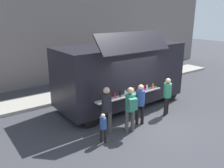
# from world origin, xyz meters

# --- Properties ---
(ground_plane) EXTENTS (60.00, 60.00, 0.00)m
(ground_plane) POSITION_xyz_m (0.00, 0.00, 0.00)
(ground_plane) COLOR #38383D
(curb_strip) EXTENTS (28.00, 1.60, 0.15)m
(curb_strip) POSITION_xyz_m (-3.83, 4.69, 0.07)
(curb_strip) COLOR #9E998E
(curb_strip) RESTS_ON ground
(building_behind) EXTENTS (32.00, 2.40, 8.79)m
(building_behind) POSITION_xyz_m (-2.83, 8.59, 4.40)
(building_behind) COLOR slate
(building_behind) RESTS_ON ground
(food_truck_main) EXTENTS (6.09, 3.18, 3.61)m
(food_truck_main) POSITION_xyz_m (0.17, 2.07, 1.60)
(food_truck_main) COLOR black
(food_truck_main) RESTS_ON ground
(trash_bin) EXTENTS (0.60, 0.60, 0.86)m
(trash_bin) POSITION_xyz_m (4.21, 4.39, 0.43)
(trash_bin) COLOR #2E5F36
(trash_bin) RESTS_ON ground
(customer_front_ordering) EXTENTS (0.54, 0.39, 1.68)m
(customer_front_ordering) POSITION_xyz_m (-0.51, -0.01, 0.99)
(customer_front_ordering) COLOR black
(customer_front_ordering) RESTS_ON ground
(customer_mid_with_backpack) EXTENTS (0.45, 0.58, 1.76)m
(customer_mid_with_backpack) POSITION_xyz_m (-1.24, -0.29, 1.08)
(customer_mid_with_backpack) COLOR #4D4942
(customer_mid_with_backpack) RESTS_ON ground
(customer_rear_waiting) EXTENTS (0.36, 0.36, 1.79)m
(customer_rear_waiting) POSITION_xyz_m (-1.96, 0.20, 1.07)
(customer_rear_waiting) COLOR #48453E
(customer_rear_waiting) RESTS_ON ground
(customer_extra_browsing) EXTENTS (0.34, 0.34, 1.67)m
(customer_extra_browsing) POSITION_xyz_m (1.07, -0.02, 1.00)
(customer_extra_browsing) COLOR black
(customer_extra_browsing) RESTS_ON ground
(child_near_queue) EXTENTS (0.22, 0.22, 1.08)m
(child_near_queue) POSITION_xyz_m (-2.47, -0.30, 0.65)
(child_near_queue) COLOR black
(child_near_queue) RESTS_ON ground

